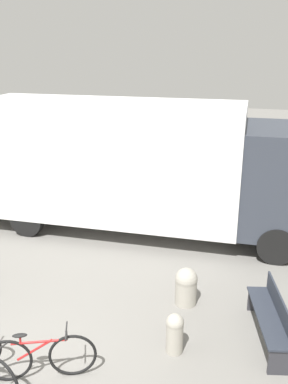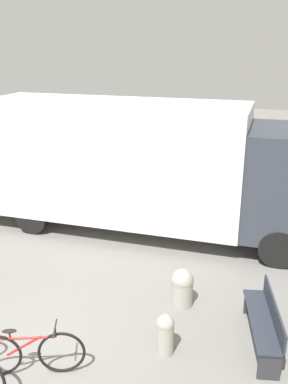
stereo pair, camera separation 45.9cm
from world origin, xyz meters
name	(u,v)px [view 2 (the right image)]	position (x,y,z in m)	size (l,w,h in m)	color
ground_plane	(2,371)	(0.00, 0.00, 0.00)	(60.00, 60.00, 0.00)	slate
delivery_truck	(140,163)	(0.21, 5.84, 1.87)	(8.97, 2.85, 3.41)	white
park_bench	(266,320)	(3.80, 2.02, 0.47)	(0.81, 1.82, 0.82)	#282D38
bicycle_far	(30,353)	(0.47, 0.10, 0.39)	(1.57, 0.72, 0.82)	black
bollard_near_bench	(165,333)	(2.28, 1.25, 0.39)	(0.30, 0.30, 0.71)	#9E998C
bollard_far_bench	(182,287)	(2.19, 2.67, 0.40)	(0.44, 0.44, 0.76)	#9E998C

